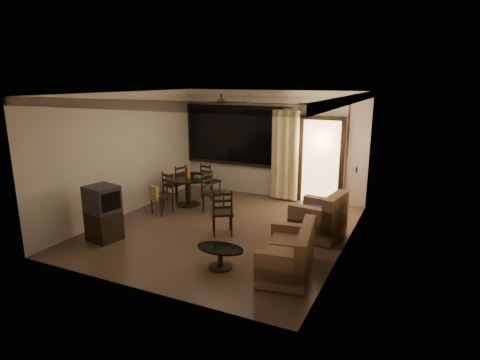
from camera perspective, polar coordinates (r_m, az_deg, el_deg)
The scene contains 12 objects.
ground at distance 8.52m, azimuth -2.47°, elevation -6.96°, with size 5.50×5.50×0.00m, color #7F6651.
room_shell at distance 9.42m, azimuth 5.70°, elevation 6.54°, with size 5.50×6.70×5.50m.
dining_table at distance 10.01m, azimuth -7.35°, elevation -0.42°, with size 1.15×1.15×0.94m.
dining_chair_west at distance 10.52m, azimuth -8.97°, elevation -1.37°, with size 0.51×0.51×0.95m.
dining_chair_east at distance 9.52m, azimuth -3.85°, elevation -2.89°, with size 0.51×0.51×0.95m.
dining_chair_south at distance 9.55m, azimuth -11.07°, elevation -2.94°, with size 0.51×0.55×0.95m.
dining_chair_north at distance 10.62m, azimuth -4.22°, elevation -1.09°, with size 0.51×0.51×0.95m.
tv_cabinet at distance 8.22m, azimuth -18.88°, elevation -4.48°, with size 0.65×0.61×1.09m.
sofa at distance 6.64m, azimuth 7.15°, elevation -10.54°, with size 0.99×1.54×0.76m.
armchair at distance 8.10m, azimuth 11.39°, elevation -5.54°, with size 1.02×1.02×0.91m.
coffee_table at distance 6.78m, azimuth -2.83°, elevation -10.50°, with size 0.82×0.49×0.36m.
side_chair at distance 8.14m, azimuth -2.52°, elevation -5.83°, with size 0.59×0.59×0.97m.
Camera 1 is at (3.73, -7.02, 3.07)m, focal length 30.00 mm.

